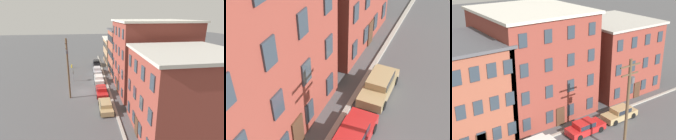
{
  "view_description": "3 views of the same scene",
  "coord_description": "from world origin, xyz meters",
  "views": [
    {
      "loc": [
        29.0,
        0.71,
        13.16
      ],
      "look_at": [
        0.57,
        4.98,
        4.08
      ],
      "focal_mm": 28.0,
      "sensor_mm": 36.0,
      "label": 1
    },
    {
      "loc": [
        -9.93,
        -1.22,
        14.99
      ],
      "look_at": [
        1.39,
        3.91,
        5.51
      ],
      "focal_mm": 50.0,
      "sensor_mm": 36.0,
      "label": 2
    },
    {
      "loc": [
        -17.26,
        -19.46,
        18.4
      ],
      "look_at": [
        -0.3,
        4.46,
        7.26
      ],
      "focal_mm": 50.0,
      "sensor_mm": 36.0,
      "label": 3
    }
  ],
  "objects": [
    {
      "name": "kerb_strip",
      "position": [
        0.0,
        4.5,
        0.08
      ],
      "size": [
        56.0,
        0.36,
        0.16
      ],
      "primitive_type": "cube",
      "color": "#9E998E",
      "rests_on": "ground_plane"
    },
    {
      "name": "apartment_midblock",
      "position": [
        -8.95,
        10.86,
        5.15
      ],
      "size": [
        8.58,
        10.24,
        10.27
      ],
      "color": "brown",
      "rests_on": "ground_plane"
    },
    {
      "name": "apartment_far",
      "position": [
        0.25,
        11.9,
        6.2
      ],
      "size": [
        11.85,
        12.31,
        12.38
      ],
      "color": "brown",
      "rests_on": "ground_plane"
    },
    {
      "name": "apartment_annex",
      "position": [
        12.71,
        10.96,
        4.89
      ],
      "size": [
        10.33,
        10.44,
        9.76
      ],
      "color": "brown",
      "rests_on": "ground_plane"
    },
    {
      "name": "car_red",
      "position": [
        1.48,
        3.04,
        0.75
      ],
      "size": [
        4.4,
        1.92,
        1.43
      ],
      "color": "#B21E1E",
      "rests_on": "ground_plane"
    },
    {
      "name": "car_tan",
      "position": [
        6.78,
        3.13,
        0.75
      ],
      "size": [
        4.4,
        1.92,
        1.43
      ],
      "color": "tan",
      "rests_on": "ground_plane"
    },
    {
      "name": "utility_pole",
      "position": [
        2.01,
        -2.24,
        5.52
      ],
      "size": [
        2.4,
        0.44,
        9.84
      ],
      "color": "brown",
      "rests_on": "ground_plane"
    }
  ]
}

